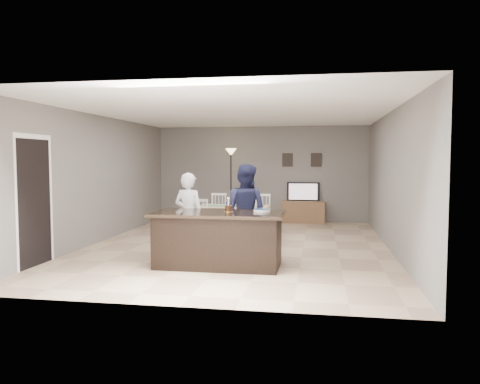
% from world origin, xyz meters
% --- Properties ---
extents(floor, '(8.00, 8.00, 0.00)m').
position_xyz_m(floor, '(0.00, 0.00, 0.00)').
color(floor, tan).
rests_on(floor, ground).
extents(room_shell, '(8.00, 8.00, 8.00)m').
position_xyz_m(room_shell, '(0.00, 0.00, 1.68)').
color(room_shell, slate).
rests_on(room_shell, floor).
extents(kitchen_island, '(2.15, 1.10, 0.90)m').
position_xyz_m(kitchen_island, '(0.00, -1.80, 0.45)').
color(kitchen_island, black).
rests_on(kitchen_island, floor).
extents(tv_console, '(1.20, 0.40, 0.60)m').
position_xyz_m(tv_console, '(1.20, 3.77, 0.30)').
color(tv_console, brown).
rests_on(tv_console, floor).
extents(television, '(0.91, 0.12, 0.53)m').
position_xyz_m(television, '(1.20, 3.84, 0.86)').
color(television, black).
rests_on(television, tv_console).
extents(tv_screen_glow, '(0.78, 0.00, 0.78)m').
position_xyz_m(tv_screen_glow, '(1.20, 3.76, 0.87)').
color(tv_screen_glow, orange).
rests_on(tv_screen_glow, tv_console).
extents(picture_frames, '(1.10, 0.02, 0.38)m').
position_xyz_m(picture_frames, '(1.15, 3.98, 1.75)').
color(picture_frames, black).
rests_on(picture_frames, room_shell).
extents(doorway, '(0.00, 2.10, 2.65)m').
position_xyz_m(doorway, '(-2.99, -2.30, 1.26)').
color(doorway, black).
rests_on(doorway, floor).
extents(woman, '(0.63, 0.49, 1.53)m').
position_xyz_m(woman, '(-0.66, -1.25, 0.76)').
color(woman, silver).
rests_on(woman, floor).
extents(man, '(0.97, 0.85, 1.68)m').
position_xyz_m(man, '(0.31, -0.96, 0.84)').
color(man, '#1B1D3D').
rests_on(man, floor).
extents(birthday_cake, '(0.15, 0.15, 0.24)m').
position_xyz_m(birthday_cake, '(0.15, -1.74, 0.96)').
color(birthday_cake, gold).
rests_on(birthday_cake, kitchen_island).
extents(plate_stack, '(0.28, 0.28, 0.04)m').
position_xyz_m(plate_stack, '(0.70, -1.64, 0.92)').
color(plate_stack, white).
rests_on(plate_stack, kitchen_island).
extents(dining_table, '(1.58, 1.79, 0.95)m').
position_xyz_m(dining_table, '(-0.24, 0.84, 0.60)').
color(dining_table, '#A37D58').
rests_on(dining_table, floor).
extents(floor_lamp, '(0.31, 0.31, 2.07)m').
position_xyz_m(floor_lamp, '(-0.80, 3.55, 1.61)').
color(floor_lamp, black).
rests_on(floor_lamp, floor).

